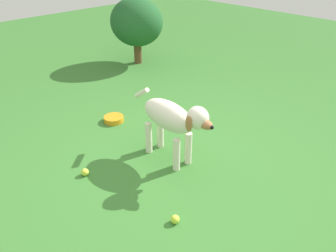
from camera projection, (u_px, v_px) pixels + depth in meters
ground at (176, 171)px, 2.99m from camera, size 14.00×14.00×0.00m
dog at (172, 119)px, 2.92m from camera, size 0.98×0.25×0.66m
tennis_ball_0 at (85, 172)px, 2.92m from camera, size 0.07×0.07×0.07m
tennis_ball_1 at (175, 219)px, 2.44m from camera, size 0.07×0.07×0.07m
water_bowl at (114, 119)px, 3.77m from camera, size 0.22×0.22×0.06m
shrub_near at (136, 22)px, 5.18m from camera, size 0.86×0.78×1.02m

